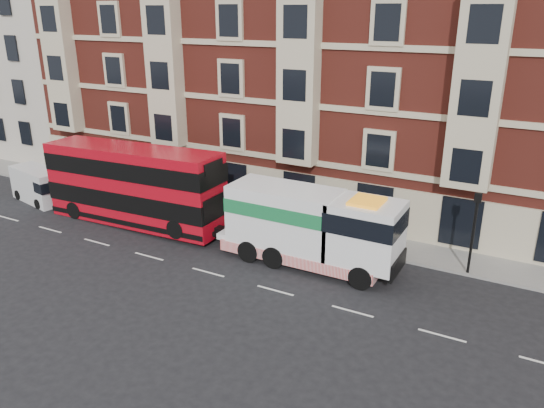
{
  "coord_description": "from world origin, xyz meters",
  "views": [
    {
      "loc": [
        14.78,
        -20.2,
        12.98
      ],
      "look_at": [
        1.65,
        4.0,
        2.82
      ],
      "focal_mm": 35.0,
      "sensor_mm": 36.0,
      "label": 1
    }
  ],
  "objects_px": {
    "box_van": "(38,185)",
    "double_decker_bus": "(134,184)",
    "pedestrian": "(151,186)",
    "tow_truck": "(308,226)"
  },
  "relations": [
    {
      "from": "double_decker_bus",
      "to": "tow_truck",
      "type": "relative_size",
      "value": 1.25
    },
    {
      "from": "double_decker_bus",
      "to": "tow_truck",
      "type": "bearing_deg",
      "value": 0.0
    },
    {
      "from": "double_decker_bus",
      "to": "pedestrian",
      "type": "bearing_deg",
      "value": 118.27
    },
    {
      "from": "tow_truck",
      "to": "pedestrian",
      "type": "distance_m",
      "value": 14.75
    },
    {
      "from": "box_van",
      "to": "pedestrian",
      "type": "height_order",
      "value": "box_van"
    },
    {
      "from": "tow_truck",
      "to": "box_van",
      "type": "relative_size",
      "value": 2.03
    },
    {
      "from": "box_van",
      "to": "double_decker_bus",
      "type": "bearing_deg",
      "value": 12.62
    },
    {
      "from": "double_decker_bus",
      "to": "pedestrian",
      "type": "relative_size",
      "value": 6.68
    },
    {
      "from": "tow_truck",
      "to": "pedestrian",
      "type": "relative_size",
      "value": 5.35
    },
    {
      "from": "tow_truck",
      "to": "box_van",
      "type": "distance_m",
      "value": 21.15
    }
  ]
}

